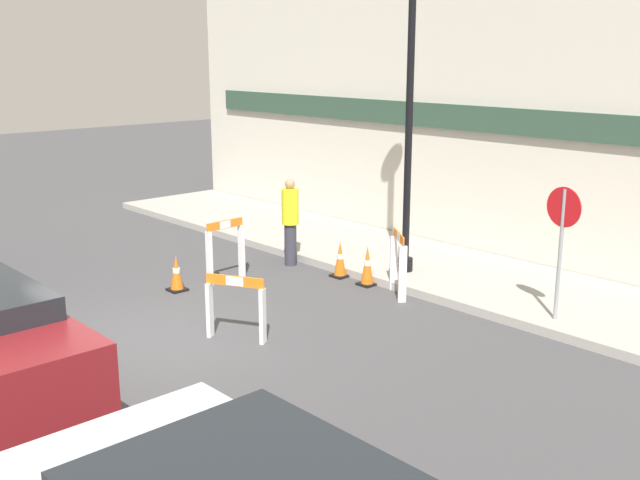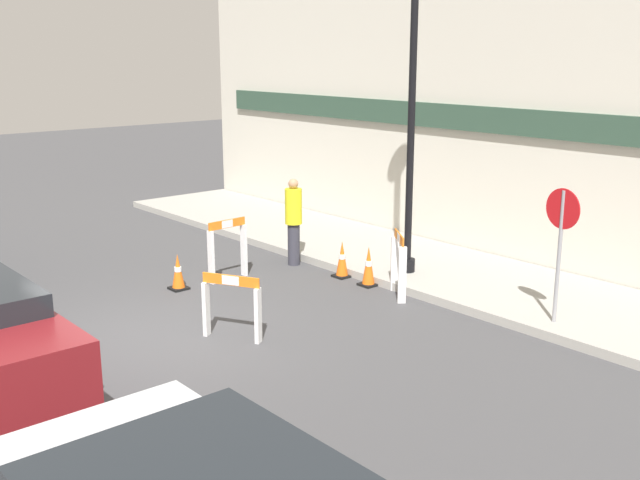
% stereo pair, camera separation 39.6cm
% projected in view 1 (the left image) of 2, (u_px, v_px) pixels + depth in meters
% --- Properties ---
extents(ground_plane, '(60.00, 60.00, 0.00)m').
position_uv_depth(ground_plane, '(145.00, 345.00, 10.71)').
color(ground_plane, '#424244').
extents(sidewalk_slab, '(18.00, 2.92, 0.15)m').
position_uv_depth(sidewalk_slab, '(416.00, 263.00, 14.61)').
color(sidewalk_slab, '#9E9B93').
rests_on(sidewalk_slab, ground_plane).
extents(storefront_facade, '(18.00, 0.22, 5.50)m').
position_uv_depth(storefront_facade, '(470.00, 120.00, 14.96)').
color(storefront_facade, beige).
rests_on(storefront_facade, ground_plane).
extents(streetlamp_post, '(0.44, 0.44, 5.80)m').
position_uv_depth(streetlamp_post, '(411.00, 66.00, 12.95)').
color(streetlamp_post, black).
rests_on(streetlamp_post, sidewalk_slab).
extents(stop_sign, '(0.60, 0.10, 2.03)m').
position_uv_depth(stop_sign, '(562.00, 231.00, 11.02)').
color(stop_sign, gray).
rests_on(stop_sign, sidewalk_slab).
extents(barricade_0, '(0.17, 0.81, 1.13)m').
position_uv_depth(barricade_0, '(226.00, 249.00, 13.61)').
color(barricade_0, white).
rests_on(barricade_0, ground_plane).
extents(barricade_1, '(0.85, 0.55, 0.97)m').
position_uv_depth(barricade_1, '(236.00, 305.00, 10.79)').
color(barricade_1, white).
rests_on(barricade_1, ground_plane).
extents(barricade_2, '(0.68, 0.55, 1.12)m').
position_uv_depth(barricade_2, '(398.00, 263.00, 12.75)').
color(barricade_2, white).
rests_on(barricade_2, ground_plane).
extents(traffic_cone_0, '(0.30, 0.30, 0.64)m').
position_uv_depth(traffic_cone_0, '(177.00, 274.00, 13.08)').
color(traffic_cone_0, black).
rests_on(traffic_cone_0, ground_plane).
extents(traffic_cone_1, '(0.30, 0.30, 0.69)m').
position_uv_depth(traffic_cone_1, '(340.00, 260.00, 13.89)').
color(traffic_cone_1, black).
rests_on(traffic_cone_1, ground_plane).
extents(traffic_cone_2, '(0.30, 0.30, 0.73)m').
position_uv_depth(traffic_cone_2, '(367.00, 266.00, 13.39)').
color(traffic_cone_2, black).
rests_on(traffic_cone_2, ground_plane).
extents(person_worker, '(0.46, 0.46, 1.71)m').
position_uv_depth(person_worker, '(290.00, 219.00, 14.53)').
color(person_worker, '#33333D').
rests_on(person_worker, ground_plane).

